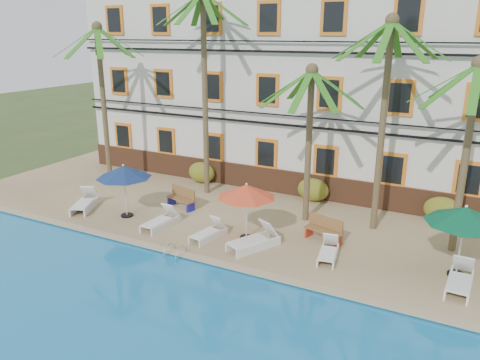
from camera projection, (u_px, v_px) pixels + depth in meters
The scene contains 24 objects.
ground at pixel (224, 258), 16.99m from camera, with size 100.00×100.00×0.00m, color #384C23.
pool_deck at pixel (278, 210), 21.19m from camera, with size 30.00×12.00×0.25m, color tan.
pool_coping at pixel (211, 261), 16.15m from camera, with size 30.00×0.35×0.06m, color tan.
hotel_building at pixel (319, 83), 23.81m from camera, with size 25.40×6.44×10.22m.
palm_a at pixel (102, 84), 22.77m from camera, with size 4.19×4.19×8.08m.
palm_b at pixel (204, 69), 21.38m from camera, with size 4.19×4.19×9.50m.
palm_c at pixel (310, 121), 18.55m from camera, with size 4.19×4.19×6.46m.
palm_d at pixel (385, 97), 17.37m from camera, with size 4.19×4.19×8.25m.
palm_e at pixel (470, 129), 15.70m from camera, with size 4.19×4.19×6.88m.
shrub_left at pixel (202, 172), 24.55m from camera, with size 1.50×0.90×1.10m, color #2A5618.
shrub_mid at pixel (313, 190), 21.86m from camera, with size 1.50×0.90×1.10m, color #2A5618.
shrub_right at pixel (442, 210), 19.39m from camera, with size 1.50×0.90×1.10m, color #2A5618.
umbrella_blue at pixel (124, 172), 19.60m from camera, with size 2.33×2.33×2.33m.
umbrella_red at pixel (246, 191), 17.45m from camera, with size 2.24×2.24×2.24m.
umbrella_green at pixel (465, 216), 14.63m from camera, with size 2.46×2.46×2.46m.
lounger_a at pixel (85, 202), 20.94m from camera, with size 1.48×2.07×0.93m.
lounger_b at pixel (161, 220), 19.00m from camera, with size 0.76×1.86×0.86m.
lounger_c at pixel (209, 232), 17.94m from camera, with size 0.88×1.73×0.78m.
lounger_d at pixel (255, 240), 17.14m from camera, with size 1.56×2.14×0.96m.
lounger_e at pixel (328, 251), 16.37m from camera, with size 0.85×1.71×0.77m.
lounger_f at pixel (460, 280), 14.43m from camera, with size 0.76×1.93×0.90m.
bench_left at pixel (182, 198), 21.04m from camera, with size 1.57×0.85×0.93m.
bench_right at pixel (325, 229), 17.69m from camera, with size 1.57×0.87×0.93m.
pool_ladder at pixel (176, 255), 16.70m from camera, with size 0.54×0.74×0.74m.
Camera 1 is at (7.59, -13.35, 7.84)m, focal length 35.00 mm.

